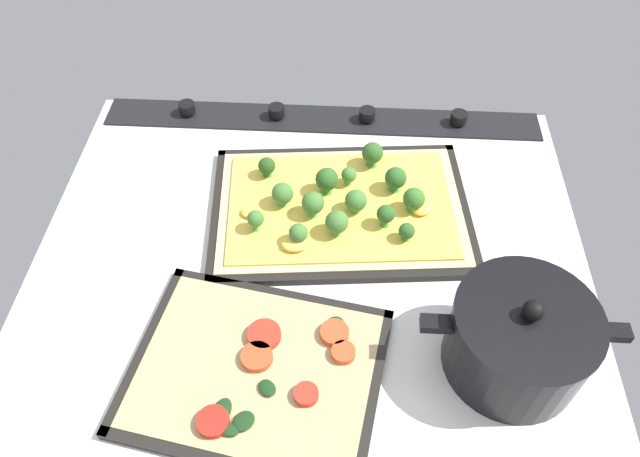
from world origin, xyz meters
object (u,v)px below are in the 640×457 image
(baking_tray_front, at_px, (340,211))
(broccoli_pizza, at_px, (341,204))
(baking_tray_back, at_px, (256,372))
(veggie_pizza_back, at_px, (259,369))
(cooking_pot, at_px, (519,340))

(baking_tray_front, distance_m, broccoli_pizza, 0.02)
(baking_tray_back, bearing_deg, veggie_pizza_back, 179.22)
(broccoli_pizza, xyz_separation_m, veggie_pizza_back, (0.09, 0.27, -0.01))
(broccoli_pizza, distance_m, veggie_pizza_back, 0.28)
(baking_tray_front, bearing_deg, broccoli_pizza, 123.89)
(baking_tray_front, height_order, broccoli_pizza, broccoli_pizza)
(baking_tray_back, relative_size, cooking_pot, 1.42)
(baking_tray_front, relative_size, broccoli_pizza, 1.07)
(broccoli_pizza, bearing_deg, baking_tray_back, 70.64)
(baking_tray_front, height_order, baking_tray_back, same)
(broccoli_pizza, height_order, baking_tray_back, broccoli_pizza)
(veggie_pizza_back, bearing_deg, broccoli_pizza, -108.62)
(baking_tray_back, distance_m, veggie_pizza_back, 0.01)
(baking_tray_front, xyz_separation_m, cooking_pot, (-0.22, 0.24, 0.05))
(cooking_pot, bearing_deg, broccoli_pizza, -47.26)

